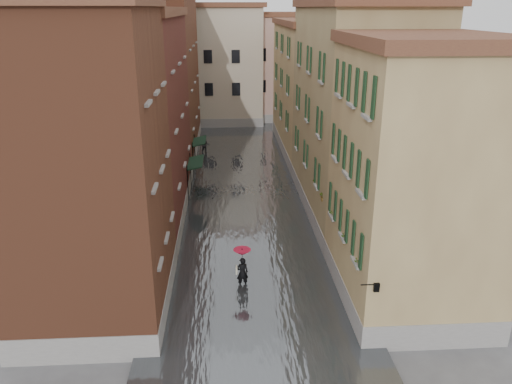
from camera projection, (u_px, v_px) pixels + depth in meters
name	position (u px, v px, depth m)	size (l,w,h in m)	color
ground	(253.00, 279.00, 25.33)	(120.00, 120.00, 0.00)	#504F52
floodwater	(243.00, 190.00, 37.47)	(10.00, 60.00, 0.20)	#494D51
building_left_near	(88.00, 172.00, 20.80)	(6.00, 8.00, 13.00)	brown
building_left_mid	(133.00, 122.00, 31.18)	(6.00, 14.00, 12.50)	#561C1B
building_left_far	(161.00, 78.00, 44.97)	(6.00, 16.00, 14.00)	brown
building_right_near	(415.00, 182.00, 21.87)	(6.00, 8.00, 11.50)	#94774C
building_right_mid	(354.00, 115.00, 31.90)	(6.00, 14.00, 13.00)	tan
building_right_far	(314.00, 90.00, 46.21)	(6.00, 16.00, 11.50)	#94774C
building_end_cream	(209.00, 66.00, 58.47)	(12.00, 9.00, 13.00)	#BCAB96
building_end_pink	(284.00, 68.00, 61.04)	(10.00, 9.00, 12.00)	tan
awning_near	(195.00, 163.00, 35.74)	(1.09, 3.18, 2.80)	black
awning_far	(199.00, 142.00, 41.43)	(1.09, 2.90, 2.80)	black
wall_lantern	(376.00, 287.00, 18.92)	(0.71, 0.22, 0.35)	black
window_planters	(335.00, 210.00, 24.81)	(0.59, 10.85, 0.84)	#9A5032
pedestrian_main	(242.00, 265.00, 24.18)	(0.87, 0.87, 2.06)	black
pedestrian_far	(205.00, 145.00, 46.66)	(0.83, 0.65, 1.71)	black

